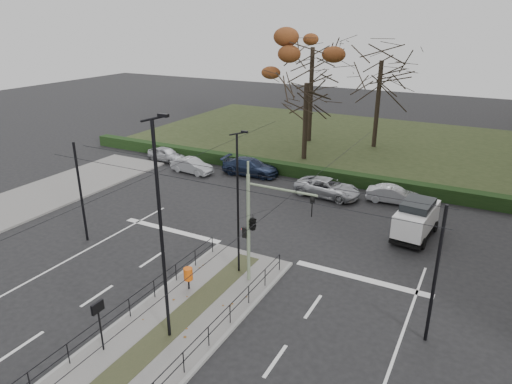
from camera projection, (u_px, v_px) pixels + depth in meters
ground at (203, 301)px, 21.25m from camera, size 140.00×140.00×0.00m
median_island at (170, 330)px, 19.16m from camera, size 4.40×15.00×0.14m
park at (321, 137)px, 50.27m from camera, size 38.00×26.00×0.10m
hedge at (267, 166)px, 39.05m from camera, size 38.00×1.00×1.00m
median_railing at (167, 313)px, 18.76m from camera, size 4.14×13.24×0.92m
catenary at (219, 222)px, 21.37m from camera, size 20.00×34.00×6.00m
traffic_light at (254, 222)px, 21.49m from camera, size 3.77×2.12×5.52m
litter_bin at (188, 274)px, 21.68m from camera, size 0.44×0.44×1.12m
info_panel at (98, 313)px, 17.34m from camera, size 0.12×0.57×2.18m
streetlamp_median_near at (162, 233)px, 17.08m from camera, size 0.77×0.16×9.22m
streetlamp_median_far at (238, 203)px, 22.17m from camera, size 0.62×0.13×7.42m
parked_car_first at (166, 154)px, 41.81m from camera, size 3.92×1.91×1.29m
parked_car_second at (192, 166)px, 38.62m from camera, size 3.89×1.66×1.25m
parked_car_third at (250, 167)px, 38.12m from camera, size 4.97×2.28×1.41m
parked_car_fourth at (328, 188)px, 33.52m from camera, size 4.98×2.60×1.34m
white_van at (416, 218)px, 27.15m from camera, size 2.29×4.37×2.29m
rust_tree at (313, 47)px, 45.27m from camera, size 8.03×8.03×12.53m
bare_tree_center at (381, 67)px, 43.64m from camera, size 7.27×7.27×11.23m
bare_tree_near at (307, 89)px, 40.21m from camera, size 6.51×6.51×9.16m
parked_car_fifth at (393, 195)px, 32.37m from camera, size 3.78×1.61×1.21m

